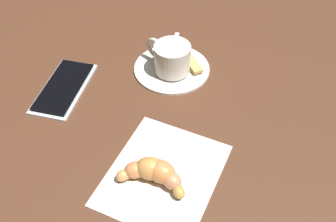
{
  "coord_description": "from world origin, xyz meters",
  "views": [
    {
      "loc": [
        -0.49,
        -0.11,
        0.51
      ],
      "look_at": [
        -0.02,
        0.01,
        0.01
      ],
      "focal_mm": 42.95,
      "sensor_mm": 36.0,
      "label": 1
    }
  ],
  "objects_px": {
    "espresso_cup": "(171,57)",
    "napkin": "(163,174)",
    "teaspoon": "(169,60)",
    "sugar_packet": "(192,63)",
    "croissant": "(154,172)",
    "saucer": "(172,68)",
    "cell_phone": "(63,88)"
  },
  "relations": [
    {
      "from": "espresso_cup",
      "to": "napkin",
      "type": "bearing_deg",
      "value": -169.28
    },
    {
      "from": "teaspoon",
      "to": "napkin",
      "type": "xyz_separation_m",
      "value": [
        -0.26,
        -0.06,
        -0.01
      ]
    },
    {
      "from": "espresso_cup",
      "to": "teaspoon",
      "type": "distance_m",
      "value": 0.04
    },
    {
      "from": "sugar_packet",
      "to": "napkin",
      "type": "distance_m",
      "value": 0.26
    },
    {
      "from": "teaspoon",
      "to": "croissant",
      "type": "bearing_deg",
      "value": -170.57
    },
    {
      "from": "espresso_cup",
      "to": "sugar_packet",
      "type": "height_order",
      "value": "espresso_cup"
    },
    {
      "from": "espresso_cup",
      "to": "saucer",
      "type": "bearing_deg",
      "value": 6.57
    },
    {
      "from": "napkin",
      "to": "sugar_packet",
      "type": "bearing_deg",
      "value": 1.74
    },
    {
      "from": "saucer",
      "to": "teaspoon",
      "type": "xyz_separation_m",
      "value": [
        0.01,
        0.01,
        0.01
      ]
    },
    {
      "from": "croissant",
      "to": "espresso_cup",
      "type": "bearing_deg",
      "value": 7.8
    },
    {
      "from": "saucer",
      "to": "teaspoon",
      "type": "height_order",
      "value": "teaspoon"
    },
    {
      "from": "espresso_cup",
      "to": "croissant",
      "type": "xyz_separation_m",
      "value": [
        -0.25,
        -0.03,
        -0.02
      ]
    },
    {
      "from": "teaspoon",
      "to": "espresso_cup",
      "type": "bearing_deg",
      "value": -153.78
    },
    {
      "from": "espresso_cup",
      "to": "croissant",
      "type": "height_order",
      "value": "espresso_cup"
    },
    {
      "from": "napkin",
      "to": "croissant",
      "type": "xyz_separation_m",
      "value": [
        -0.01,
        0.01,
        0.02
      ]
    },
    {
      "from": "sugar_packet",
      "to": "cell_phone",
      "type": "relative_size",
      "value": 0.38
    },
    {
      "from": "croissant",
      "to": "cell_phone",
      "type": "relative_size",
      "value": 0.75
    },
    {
      "from": "napkin",
      "to": "croissant",
      "type": "bearing_deg",
      "value": 138.48
    },
    {
      "from": "espresso_cup",
      "to": "napkin",
      "type": "xyz_separation_m",
      "value": [
        -0.24,
        -0.04,
        -0.04
      ]
    },
    {
      "from": "teaspoon",
      "to": "sugar_packet",
      "type": "height_order",
      "value": "teaspoon"
    },
    {
      "from": "saucer",
      "to": "cell_phone",
      "type": "height_order",
      "value": "same"
    },
    {
      "from": "teaspoon",
      "to": "saucer",
      "type": "bearing_deg",
      "value": -143.27
    },
    {
      "from": "saucer",
      "to": "croissant",
      "type": "xyz_separation_m",
      "value": [
        -0.26,
        -0.04,
        0.02
      ]
    },
    {
      "from": "teaspoon",
      "to": "napkin",
      "type": "height_order",
      "value": "teaspoon"
    },
    {
      "from": "napkin",
      "to": "cell_phone",
      "type": "relative_size",
      "value": 1.25
    },
    {
      "from": "teaspoon",
      "to": "sugar_packet",
      "type": "xyz_separation_m",
      "value": [
        0.0,
        -0.05,
        0.0
      ]
    },
    {
      "from": "croissant",
      "to": "saucer",
      "type": "bearing_deg",
      "value": 7.76
    },
    {
      "from": "saucer",
      "to": "croissant",
      "type": "distance_m",
      "value": 0.26
    },
    {
      "from": "cell_phone",
      "to": "espresso_cup",
      "type": "bearing_deg",
      "value": -61.99
    },
    {
      "from": "saucer",
      "to": "sugar_packet",
      "type": "distance_m",
      "value": 0.04
    },
    {
      "from": "saucer",
      "to": "sugar_packet",
      "type": "height_order",
      "value": "sugar_packet"
    },
    {
      "from": "espresso_cup",
      "to": "croissant",
      "type": "relative_size",
      "value": 0.82
    }
  ]
}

